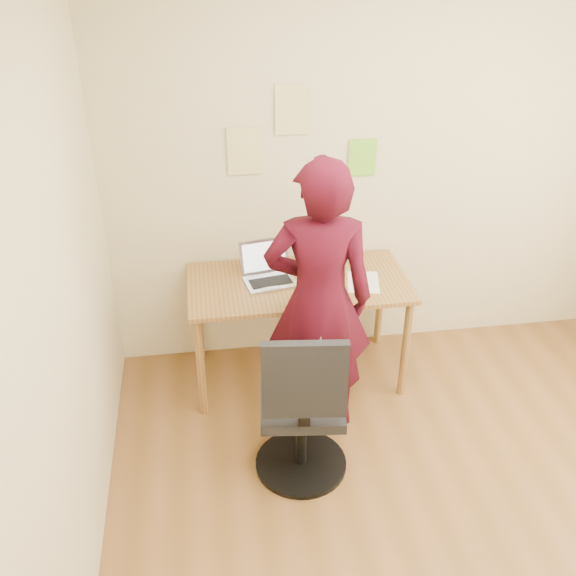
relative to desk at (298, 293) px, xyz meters
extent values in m
cube|color=brown|center=(0.55, -1.38, -0.67)|extent=(3.50, 3.50, 0.04)
cube|color=beige|center=(0.55, 0.39, 0.70)|extent=(3.50, 0.04, 2.70)
cube|color=beige|center=(-1.22, -1.38, 0.70)|extent=(0.04, 3.50, 2.70)
cube|color=olive|center=(0.00, 0.00, 0.07)|extent=(1.40, 0.70, 0.03)
cylinder|color=olive|center=(-0.65, -0.30, -0.30)|extent=(0.05, 0.05, 0.71)
cylinder|color=olive|center=(0.65, -0.30, -0.30)|extent=(0.05, 0.05, 0.71)
cylinder|color=olive|center=(-0.65, 0.30, -0.30)|extent=(0.05, 0.05, 0.71)
cylinder|color=olive|center=(0.65, 0.30, -0.30)|extent=(0.05, 0.05, 0.71)
cube|color=#B9B9C1|center=(-0.17, 0.01, 0.09)|extent=(0.35, 0.27, 0.01)
cube|color=black|center=(-0.17, 0.01, 0.10)|extent=(0.28, 0.17, 0.00)
cube|color=#B9B9C1|center=(-0.20, 0.14, 0.21)|extent=(0.33, 0.12, 0.22)
cube|color=white|center=(-0.20, 0.14, 0.21)|extent=(0.29, 0.10, 0.18)
cube|color=white|center=(0.41, -0.07, 0.09)|extent=(0.25, 0.31, 0.00)
cube|color=black|center=(0.14, -0.21, 0.09)|extent=(0.07, 0.13, 0.01)
cube|color=#3F4C59|center=(0.14, -0.21, 0.10)|extent=(0.06, 0.11, 0.00)
cube|color=#DACD82|center=(-0.28, 0.36, 0.84)|extent=(0.21, 0.00, 0.30)
cube|color=#DACD82|center=(0.01, 0.36, 1.08)|extent=(0.21, 0.00, 0.30)
cube|color=#77CB2D|center=(0.47, 0.36, 0.76)|extent=(0.18, 0.00, 0.24)
cube|color=black|center=(-0.11, -0.84, -0.19)|extent=(0.49, 0.49, 0.06)
cube|color=black|center=(-0.14, -1.05, 0.13)|extent=(0.43, 0.10, 0.44)
cube|color=black|center=(-0.14, -1.05, -0.09)|extent=(0.06, 0.05, 0.12)
cylinder|color=black|center=(-0.11, -0.84, -0.43)|extent=(0.06, 0.06, 0.44)
cylinder|color=black|center=(-0.11, -0.84, -0.64)|extent=(0.52, 0.52, 0.03)
imported|color=#3D0815|center=(0.05, -0.44, 0.20)|extent=(0.68, 0.50, 1.72)
camera|label=1|loc=(-0.59, -3.49, 2.10)|focal=40.00mm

